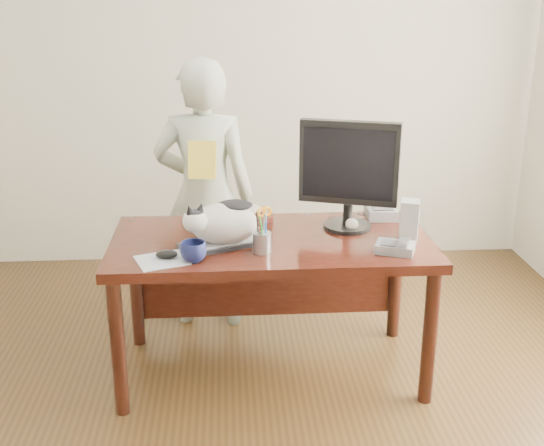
{
  "coord_description": "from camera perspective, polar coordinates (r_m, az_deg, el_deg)",
  "views": [
    {
      "loc": [
        -0.21,
        -2.59,
        1.94
      ],
      "look_at": [
        0.0,
        0.55,
        0.85
      ],
      "focal_mm": 45.0,
      "sensor_mm": 36.0,
      "label": 1
    }
  ],
  "objects": [
    {
      "name": "room",
      "position": [
        2.67,
        0.8,
        6.3
      ],
      "size": [
        4.5,
        4.5,
        4.5
      ],
      "color": "black",
      "rests_on": "ground"
    },
    {
      "name": "desk",
      "position": [
        3.54,
        -0.14,
        -3.11
      ],
      "size": [
        1.6,
        0.8,
        0.75
      ],
      "color": "black",
      "rests_on": "ground"
    },
    {
      "name": "keyboard",
      "position": [
        3.32,
        -3.99,
        -1.7
      ],
      "size": [
        0.46,
        0.32,
        0.03
      ],
      "rotation": [
        0.0,
        0.0,
        0.39
      ],
      "color": "black",
      "rests_on": "desk"
    },
    {
      "name": "cat",
      "position": [
        3.28,
        -4.25,
        0.08
      ],
      "size": [
        0.4,
        0.32,
        0.24
      ],
      "rotation": [
        0.0,
        0.0,
        0.39
      ],
      "color": "silver",
      "rests_on": "keyboard"
    },
    {
      "name": "monitor",
      "position": [
        3.47,
        6.44,
        4.48
      ],
      "size": [
        0.49,
        0.31,
        0.57
      ],
      "rotation": [
        0.0,
        0.0,
        -0.32
      ],
      "color": "black",
      "rests_on": "desk"
    },
    {
      "name": "pen_cup",
      "position": [
        3.22,
        -0.83,
        -1.42
      ],
      "size": [
        0.11,
        0.11,
        0.23
      ],
      "rotation": [
        0.0,
        0.0,
        0.36
      ],
      "color": "gray",
      "rests_on": "desk"
    },
    {
      "name": "mousepad",
      "position": [
        3.18,
        -9.18,
        -3.1
      ],
      "size": [
        0.28,
        0.27,
        0.01
      ],
      "rotation": [
        0.0,
        0.0,
        0.35
      ],
      "color": "silver",
      "rests_on": "desk"
    },
    {
      "name": "mouse",
      "position": [
        3.19,
        -8.81,
        -2.61
      ],
      "size": [
        0.12,
        0.1,
        0.04
      ],
      "rotation": [
        0.0,
        0.0,
        0.35
      ],
      "color": "black",
      "rests_on": "mousepad"
    },
    {
      "name": "coffee_mug",
      "position": [
        3.14,
        -6.59,
        -2.41
      ],
      "size": [
        0.16,
        0.16,
        0.1
      ],
      "primitive_type": "imported",
      "rotation": [
        0.0,
        0.0,
        0.5
      ],
      "color": "#0D1236",
      "rests_on": "desk"
    },
    {
      "name": "phone",
      "position": [
        3.28,
        10.33,
        -1.97
      ],
      "size": [
        0.21,
        0.18,
        0.08
      ],
      "rotation": [
        0.0,
        0.0,
        -0.37
      ],
      "color": "slate",
      "rests_on": "desk"
    },
    {
      "name": "speaker",
      "position": [
        3.44,
        11.42,
        0.24
      ],
      "size": [
        0.12,
        0.12,
        0.2
      ],
      "rotation": [
        0.0,
        0.0,
        -0.32
      ],
      "color": "gray",
      "rests_on": "desk"
    },
    {
      "name": "baseball",
      "position": [
        3.54,
        6.7,
        -0.12
      ],
      "size": [
        0.07,
        0.07,
        0.07
      ],
      "rotation": [
        0.0,
        0.0,
        -0.23
      ],
      "color": "white",
      "rests_on": "desk"
    },
    {
      "name": "book_stack",
      "position": [
        3.66,
        -1.73,
        0.64
      ],
      "size": [
        0.24,
        0.21,
        0.07
      ],
      "rotation": [
        0.0,
        0.0,
        0.34
      ],
      "color": "#471813",
      "rests_on": "desk"
    },
    {
      "name": "calculator",
      "position": [
        3.78,
        9.11,
        0.98
      ],
      "size": [
        0.17,
        0.22,
        0.06
      ],
      "rotation": [
        0.0,
        0.0,
        -0.05
      ],
      "color": "slate",
      "rests_on": "desk"
    },
    {
      "name": "person",
      "position": [
        3.98,
        -5.66,
        2.3
      ],
      "size": [
        0.62,
        0.45,
        1.59
      ],
      "primitive_type": "imported",
      "rotation": [
        0.0,
        0.0,
        3.02
      ],
      "color": "silver",
      "rests_on": "ground"
    },
    {
      "name": "held_book",
      "position": [
        3.75,
        -5.85,
        5.27
      ],
      "size": [
        0.16,
        0.11,
        0.21
      ],
      "rotation": [
        0.0,
        0.0,
        -0.12
      ],
      "color": "yellow",
      "rests_on": "person"
    }
  ]
}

